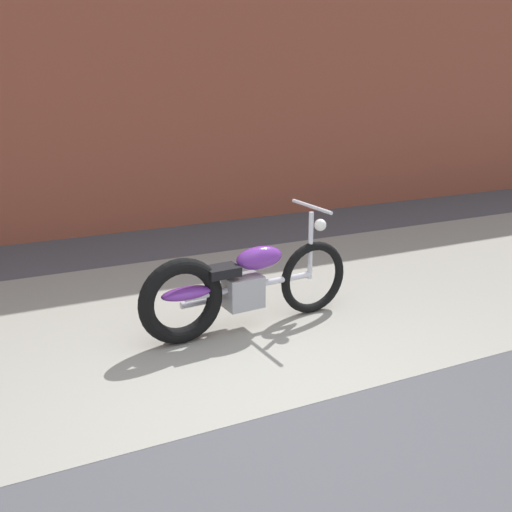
% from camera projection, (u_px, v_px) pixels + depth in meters
% --- Properties ---
extents(ground_plane, '(80.00, 80.00, 0.00)m').
position_uv_depth(ground_plane, '(284.00, 411.00, 3.83)').
color(ground_plane, '#47474C').
extents(sidewalk_slab, '(36.00, 3.50, 0.01)m').
position_uv_depth(sidewalk_slab, '(196.00, 315.00, 5.34)').
color(sidewalk_slab, gray).
rests_on(sidewalk_slab, ground).
extents(brick_building_wall, '(36.00, 0.50, 4.65)m').
position_uv_depth(brick_building_wall, '(102.00, 57.00, 7.61)').
color(brick_building_wall, brown).
rests_on(brick_building_wall, ground).
extents(motorcycle_purple, '(2.01, 0.58, 1.03)m').
position_uv_depth(motorcycle_purple, '(235.00, 287.00, 4.93)').
color(motorcycle_purple, black).
rests_on(motorcycle_purple, ground).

